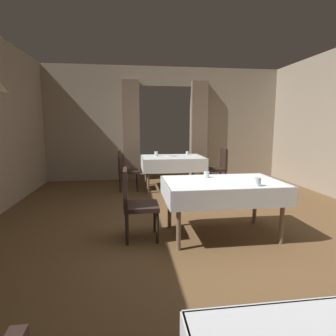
% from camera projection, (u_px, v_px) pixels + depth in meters
% --- Properties ---
extents(ground, '(10.08, 10.08, 0.00)m').
position_uv_depth(ground, '(205.00, 238.00, 3.69)').
color(ground, brown).
extents(wall_back, '(6.40, 0.27, 3.00)m').
position_uv_depth(wall_back, '(165.00, 123.00, 7.55)').
color(wall_back, gray).
rests_on(wall_back, ground).
extents(dining_table_mid, '(1.54, 0.99, 0.75)m').
position_uv_depth(dining_table_mid, '(222.00, 187.00, 3.68)').
color(dining_table_mid, '#7A604C').
rests_on(dining_table_mid, ground).
extents(dining_table_far, '(1.44, 1.07, 0.75)m').
position_uv_depth(dining_table_far, '(172.00, 160.00, 6.48)').
color(dining_table_far, '#7A604C').
rests_on(dining_table_far, ground).
extents(chair_mid_left, '(0.44, 0.44, 0.93)m').
position_uv_depth(chair_mid_left, '(135.00, 201.00, 3.58)').
color(chair_mid_left, black).
rests_on(chair_mid_left, ground).
extents(chair_far_right, '(0.44, 0.44, 0.93)m').
position_uv_depth(chair_far_right, '(219.00, 166.00, 6.59)').
color(chair_far_right, black).
rests_on(chair_far_right, ground).
extents(chair_far_left, '(0.44, 0.44, 0.93)m').
position_uv_depth(chair_far_left, '(125.00, 168.00, 6.28)').
color(chair_far_left, black).
rests_on(chair_far_left, ground).
extents(glass_mid_a, '(0.08, 0.08, 0.10)m').
position_uv_depth(glass_mid_a, '(258.00, 182.00, 3.36)').
color(glass_mid_a, silver).
rests_on(glass_mid_a, dining_table_mid).
extents(glass_mid_b, '(0.07, 0.07, 0.09)m').
position_uv_depth(glass_mid_b, '(207.00, 175.00, 3.89)').
color(glass_mid_b, silver).
rests_on(glass_mid_b, dining_table_mid).
extents(plate_far_a, '(0.24, 0.24, 0.01)m').
position_uv_depth(plate_far_a, '(171.00, 156.00, 6.53)').
color(plate_far_a, white).
rests_on(plate_far_a, dining_table_far).
extents(glass_far_b, '(0.08, 0.08, 0.11)m').
position_uv_depth(glass_far_b, '(156.00, 154.00, 6.56)').
color(glass_far_b, silver).
rests_on(glass_far_b, dining_table_far).
extents(glass_far_c, '(0.07, 0.07, 0.08)m').
position_uv_depth(glass_far_c, '(187.00, 153.00, 6.88)').
color(glass_far_c, silver).
rests_on(glass_far_c, dining_table_far).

